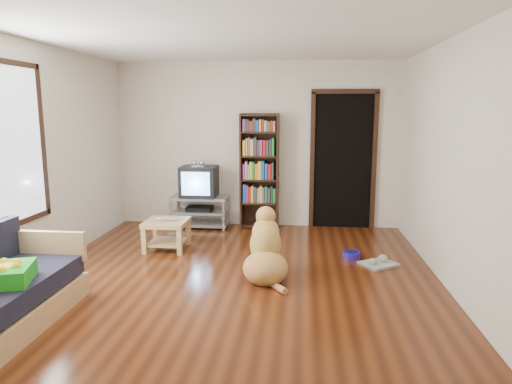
# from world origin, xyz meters

# --- Properties ---
(ground) EXTENTS (5.00, 5.00, 0.00)m
(ground) POSITION_xyz_m (0.00, 0.00, 0.00)
(ground) COLOR #55240E
(ground) RESTS_ON ground
(ceiling) EXTENTS (5.00, 5.00, 0.00)m
(ceiling) POSITION_xyz_m (0.00, 0.00, 2.60)
(ceiling) COLOR white
(ceiling) RESTS_ON ground
(wall_back) EXTENTS (4.50, 0.00, 4.50)m
(wall_back) POSITION_xyz_m (0.00, 2.50, 1.30)
(wall_back) COLOR beige
(wall_back) RESTS_ON ground
(wall_front) EXTENTS (4.50, 0.00, 4.50)m
(wall_front) POSITION_xyz_m (0.00, -2.50, 1.30)
(wall_front) COLOR beige
(wall_front) RESTS_ON ground
(wall_left) EXTENTS (0.00, 5.00, 5.00)m
(wall_left) POSITION_xyz_m (-2.25, 0.00, 1.30)
(wall_left) COLOR beige
(wall_left) RESTS_ON ground
(wall_right) EXTENTS (0.00, 5.00, 5.00)m
(wall_right) POSITION_xyz_m (2.25, 0.00, 1.30)
(wall_right) COLOR beige
(wall_right) RESTS_ON ground
(green_cushion) EXTENTS (0.54, 0.54, 0.14)m
(green_cushion) POSITION_xyz_m (-1.75, -1.34, 0.49)
(green_cushion) COLOR green
(green_cushion) RESTS_ON sofa
(laptop) EXTENTS (0.30, 0.20, 0.02)m
(laptop) POSITION_xyz_m (-1.07, 1.00, 0.41)
(laptop) COLOR silver
(laptop) RESTS_ON coffee_table
(dog_bowl) EXTENTS (0.22, 0.22, 0.08)m
(dog_bowl) POSITION_xyz_m (1.36, 0.91, 0.04)
(dog_bowl) COLOR #29169B
(dog_bowl) RESTS_ON ground
(grey_rag) EXTENTS (0.51, 0.49, 0.03)m
(grey_rag) POSITION_xyz_m (1.66, 0.66, 0.01)
(grey_rag) COLOR #A1A1A1
(grey_rag) RESTS_ON ground
(window) EXTENTS (0.03, 1.46, 1.70)m
(window) POSITION_xyz_m (-2.23, -0.50, 1.50)
(window) COLOR white
(window) RESTS_ON wall_left
(doorway) EXTENTS (1.03, 0.05, 2.19)m
(doorway) POSITION_xyz_m (1.35, 2.48, 1.12)
(doorway) COLOR black
(doorway) RESTS_ON wall_back
(tv_stand) EXTENTS (0.90, 0.45, 0.50)m
(tv_stand) POSITION_xyz_m (-0.90, 2.25, 0.27)
(tv_stand) COLOR #99999E
(tv_stand) RESTS_ON ground
(crt_tv) EXTENTS (0.55, 0.52, 0.58)m
(crt_tv) POSITION_xyz_m (-0.90, 2.27, 0.74)
(crt_tv) COLOR black
(crt_tv) RESTS_ON tv_stand
(bookshelf) EXTENTS (0.60, 0.30, 1.80)m
(bookshelf) POSITION_xyz_m (0.05, 2.34, 1.00)
(bookshelf) COLOR black
(bookshelf) RESTS_ON ground
(coffee_table) EXTENTS (0.55, 0.55, 0.40)m
(coffee_table) POSITION_xyz_m (-1.07, 1.03, 0.28)
(coffee_table) COLOR tan
(coffee_table) RESTS_ON ground
(dog) EXTENTS (0.54, 0.95, 0.79)m
(dog) POSITION_xyz_m (0.33, 0.13, 0.29)
(dog) COLOR tan
(dog) RESTS_ON ground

